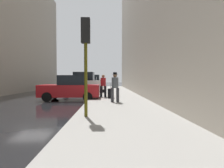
{
  "coord_description": "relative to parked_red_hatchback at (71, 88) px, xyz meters",
  "views": [
    {
      "loc": [
        5.29,
        -12.4,
        1.55
      ],
      "look_at": [
        5.8,
        6.22,
        0.98
      ],
      "focal_mm": 28.0,
      "sensor_mm": 36.0,
      "label": 1
    }
  ],
  "objects": [
    {
      "name": "fire_hydrant",
      "position": [
        1.8,
        6.91,
        -0.35
      ],
      "size": [
        0.42,
        0.22,
        0.7
      ],
      "color": "red",
      "rests_on": "sidewalk"
    },
    {
      "name": "sidewalk",
      "position": [
        3.35,
        -0.29,
        -0.77
      ],
      "size": [
        4.0,
        40.0,
        0.15
      ],
      "primitive_type": "cube",
      "color": "gray",
      "rests_on": "ground_plane"
    },
    {
      "name": "parked_black_suv",
      "position": [
        -0.0,
        19.27,
        0.18
      ],
      "size": [
        4.66,
        2.19,
        2.25
      ],
      "color": "black",
      "rests_on": "ground_plane"
    },
    {
      "name": "parked_red_hatchback",
      "position": [
        0.0,
        0.0,
        0.0
      ],
      "size": [
        4.21,
        2.07,
        1.79
      ],
      "color": "#B2191E",
      "rests_on": "ground_plane"
    },
    {
      "name": "rolling_suitcase",
      "position": [
        2.89,
        -0.13,
        -0.36
      ],
      "size": [
        0.44,
        0.61,
        1.04
      ],
      "color": "black",
      "rests_on": "sidewalk"
    },
    {
      "name": "ground_plane",
      "position": [
        -2.65,
        -0.29,
        -0.85
      ],
      "size": [
        120.0,
        120.0,
        0.0
      ],
      "primitive_type": "plane",
      "color": "black"
    },
    {
      "name": "parked_gray_coupe",
      "position": [
        -0.0,
        12.29,
        0.0
      ],
      "size": [
        4.23,
        2.12,
        1.79
      ],
      "color": "slate",
      "rests_on": "ground_plane"
    },
    {
      "name": "parked_white_van",
      "position": [
        -0.0,
        6.11,
        0.18
      ],
      "size": [
        4.67,
        2.2,
        2.25
      ],
      "color": "silver",
      "rests_on": "ground_plane"
    },
    {
      "name": "traffic_light",
      "position": [
        1.85,
        -6.24,
        1.91
      ],
      "size": [
        0.32,
        0.32,
        3.6
      ],
      "color": "#514C0F",
      "rests_on": "sidewalk"
    },
    {
      "name": "pedestrian_in_red_jacket",
      "position": [
        2.34,
        0.54,
        0.26
      ],
      "size": [
        0.53,
        0.47,
        1.71
      ],
      "color": "black",
      "rests_on": "sidewalk"
    },
    {
      "name": "duffel_bag",
      "position": [
        2.22,
        5.08,
        -0.56
      ],
      "size": [
        0.32,
        0.44,
        0.28
      ],
      "color": "black",
      "rests_on": "sidewalk"
    },
    {
      "name": "pedestrian_with_beanie",
      "position": [
        3.11,
        -2.32,
        0.29
      ],
      "size": [
        0.5,
        0.41,
        1.78
      ],
      "color": "#333338",
      "rests_on": "sidewalk"
    }
  ]
}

